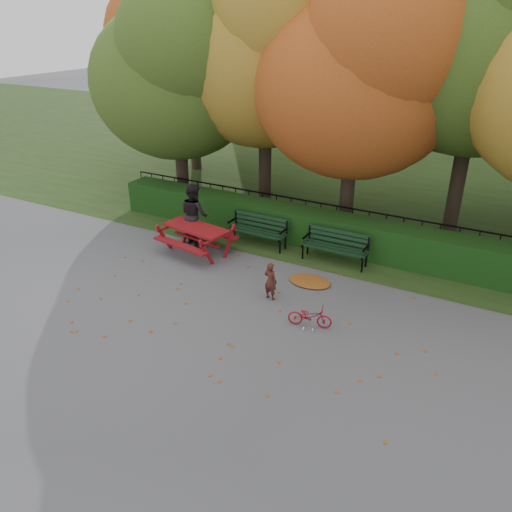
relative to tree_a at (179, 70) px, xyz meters
The scene contains 17 objects.
ground 8.86m from the tree_a, 47.07° to the right, with size 90.00×90.00×0.00m, color slate.
grass_strip 10.87m from the tree_a, 58.37° to the left, with size 90.00×90.00×0.00m, color #203513.
hedge 6.65m from the tree_a, 11.73° to the right, with size 13.00×0.90×1.00m, color black.
iron_fence 6.55m from the tree_a, ahead, with size 14.00×0.04×1.02m.
tree_a is the anchor object (origin of this frame).
tree_b 3.11m from the tree_a, 23.05° to the left, with size 6.72×6.40×8.79m.
tree_c 6.04m from the tree_a, ahead, with size 6.30×6.00×8.00m.
tree_d 9.33m from the tree_a, 10.33° to the left, with size 7.14×6.80×9.58m.
tree_f 4.31m from the tree_a, 117.98° to the left, with size 6.93×6.60×9.19m.
bench_left 5.89m from the tree_a, 25.76° to the right, with size 1.80×0.57×0.88m.
bench_right 7.69m from the tree_a, 16.61° to the right, with size 1.80×0.57×0.88m.
picnic_table 5.70m from the tree_a, 50.79° to the right, with size 2.10×1.80×0.92m.
leaf_pile 8.31m from the tree_a, 28.37° to the right, with size 1.09×0.76×0.08m, color brown.
leaf_scatter 8.67m from the tree_a, 45.49° to the right, with size 9.00×5.70×0.01m, color brown, non-canonical shape.
child 8.26m from the tree_a, 38.67° to the right, with size 0.35×0.23×0.95m, color #421E15.
adult 5.00m from the tree_a, 50.57° to the right, with size 0.89×0.69×1.82m, color black.
bicycle 9.61m from the tree_a, 36.65° to the right, with size 0.34×0.96×0.51m, color maroon.
Camera 1 is at (5.04, -8.17, 6.17)m, focal length 35.00 mm.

